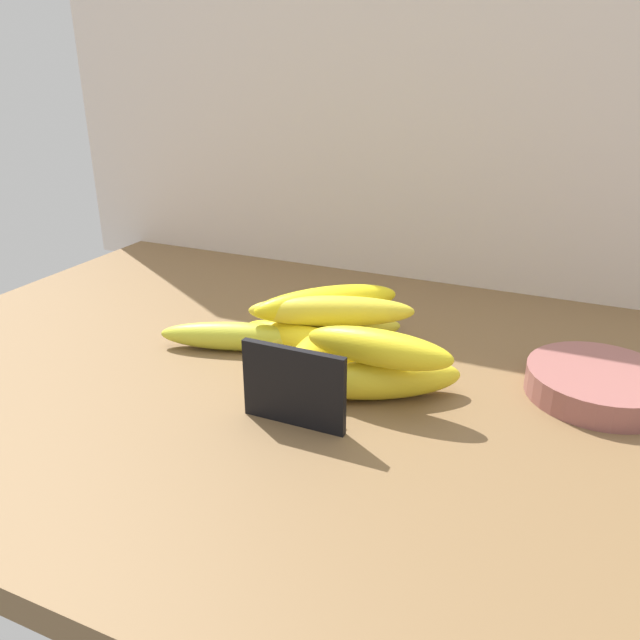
{
  "coord_description": "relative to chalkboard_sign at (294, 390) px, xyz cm",
  "views": [
    {
      "loc": [
        28.26,
        -59.24,
        37.44
      ],
      "look_at": [
        -0.44,
        4.54,
        8.0
      ],
      "focal_mm": 35.39,
      "sensor_mm": 36.0,
      "label": 1
    }
  ],
  "objects": [
    {
      "name": "back_wall",
      "position": [
        -3.38,
        49.28,
        28.14
      ],
      "size": [
        130.0,
        2.0,
        70.0
      ],
      "primitive_type": "cube",
      "color": "beige",
      "rests_on": "ground"
    },
    {
      "name": "banana_7",
      "position": [
        -4.82,
        19.24,
        1.64
      ],
      "size": [
        16.66,
        16.3,
        4.19
      ],
      "primitive_type": "ellipsoid",
      "rotation": [
        0.0,
        0.0,
        3.91
      ],
      "color": "yellow",
      "rests_on": "banana_2"
    },
    {
      "name": "fruit_bowl",
      "position": [
        27.81,
        18.62,
        -2.36
      ],
      "size": [
        15.51,
        15.51,
        3.0
      ],
      "primitive_type": "cylinder",
      "color": "#925651",
      "rests_on": "counter_top"
    },
    {
      "name": "banana_0",
      "position": [
        -14.37,
        12.57,
        -2.06
      ],
      "size": [
        19.6,
        9.65,
        3.6
      ],
      "primitive_type": "ellipsoid",
      "rotation": [
        0.0,
        0.0,
        0.33
      ],
      "color": "gold",
      "rests_on": "counter_top"
    },
    {
      "name": "banana_4",
      "position": [
        -3.05,
        10.56,
        -1.92
      ],
      "size": [
        5.29,
        16.65,
        3.88
      ],
      "primitive_type": "ellipsoid",
      "rotation": [
        0.0,
        0.0,
        1.66
      ],
      "color": "yellow",
      "rests_on": "counter_top"
    },
    {
      "name": "banana_3",
      "position": [
        6.49,
        8.73,
        -1.67
      ],
      "size": [
        16.81,
        12.58,
        4.38
      ],
      "primitive_type": "ellipsoid",
      "rotation": [
        0.0,
        0.0,
        0.55
      ],
      "color": "yellow",
      "rests_on": "counter_top"
    },
    {
      "name": "banana_2",
      "position": [
        -3.44,
        18.62,
        -2.15
      ],
      "size": [
        15.69,
        14.53,
        3.41
      ],
      "primitive_type": "ellipsoid",
      "rotation": [
        0.0,
        0.0,
        3.87
      ],
      "color": "gold",
      "rests_on": "counter_top"
    },
    {
      "name": "chalkboard_sign",
      "position": [
        0.0,
        0.0,
        0.0
      ],
      "size": [
        11.0,
        1.8,
        8.4
      ],
      "color": "black",
      "rests_on": "counter_top"
    },
    {
      "name": "banana_6",
      "position": [
        -3.15,
        17.25,
        1.48
      ],
      "size": [
        20.41,
        11.57,
        3.85
      ],
      "primitive_type": "ellipsoid",
      "rotation": [
        0.0,
        0.0,
        3.54
      ],
      "color": "yellow",
      "rests_on": "banana_2"
    },
    {
      "name": "banana_5",
      "position": [
        6.1,
        7.58,
        2.49
      ],
      "size": [
        15.96,
        4.12,
        3.94
      ],
      "primitive_type": "ellipsoid",
      "rotation": [
        0.0,
        0.0,
        0.01
      ],
      "color": "yellow",
      "rests_on": "banana_3"
    },
    {
      "name": "banana_1",
      "position": [
        -4.54,
        14.42,
        -1.91
      ],
      "size": [
        20.7,
        6.81,
        3.89
      ],
      "primitive_type": "ellipsoid",
      "rotation": [
        0.0,
        0.0,
        3.0
      ],
      "color": "yellow",
      "rests_on": "counter_top"
    },
    {
      "name": "counter_top",
      "position": [
        -3.38,
        10.28,
        -5.36
      ],
      "size": [
        110.0,
        76.0,
        3.0
      ],
      "primitive_type": "cube",
      "color": "brown",
      "rests_on": "ground"
    }
  ]
}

